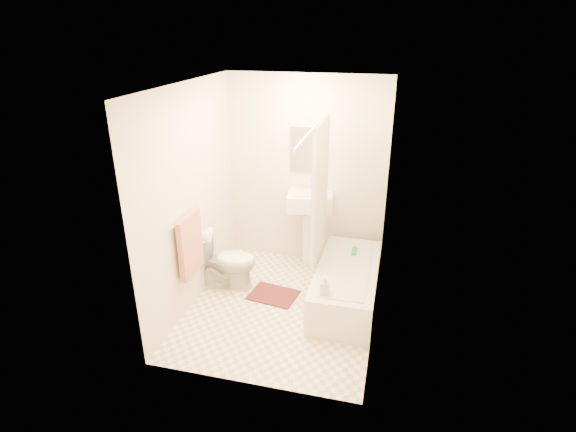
% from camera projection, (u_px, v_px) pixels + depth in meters
% --- Properties ---
extents(floor, '(2.40, 2.40, 0.00)m').
position_uv_depth(floor, '(283.00, 307.00, 5.02)').
color(floor, beige).
rests_on(floor, ground).
extents(ceiling, '(2.40, 2.40, 0.00)m').
position_uv_depth(ceiling, '(281.00, 85.00, 4.08)').
color(ceiling, white).
rests_on(ceiling, ground).
extents(wall_back, '(2.00, 0.02, 2.40)m').
position_uv_depth(wall_back, '(306.00, 172.00, 5.62)').
color(wall_back, beige).
rests_on(wall_back, ground).
extents(wall_left, '(0.02, 2.40, 2.40)m').
position_uv_depth(wall_left, '(191.00, 199.00, 4.77)').
color(wall_left, beige).
rests_on(wall_left, ground).
extents(wall_right, '(0.02, 2.40, 2.40)m').
position_uv_depth(wall_right, '(382.00, 217.00, 4.32)').
color(wall_right, beige).
rests_on(wall_right, ground).
extents(mirror, '(0.40, 0.03, 0.55)m').
position_uv_depth(mirror, '(306.00, 149.00, 5.48)').
color(mirror, white).
rests_on(mirror, wall_back).
extents(curtain_rod, '(0.03, 1.70, 0.03)m').
position_uv_depth(curtain_rod, '(315.00, 128.00, 4.25)').
color(curtain_rod, silver).
rests_on(curtain_rod, wall_back).
extents(shower_curtain, '(0.04, 0.80, 1.55)m').
position_uv_depth(shower_curtain, '(320.00, 192.00, 4.92)').
color(shower_curtain, silver).
rests_on(shower_curtain, curtain_rod).
extents(towel_bar, '(0.02, 0.60, 0.02)m').
position_uv_depth(towel_bar, '(185.00, 217.00, 4.58)').
color(towel_bar, silver).
rests_on(towel_bar, wall_left).
extents(towel, '(0.06, 0.45, 0.66)m').
position_uv_depth(towel, '(190.00, 245.00, 4.70)').
color(towel, '#CC7266').
rests_on(towel, towel_bar).
extents(toilet_paper, '(0.11, 0.12, 0.12)m').
position_uv_depth(toilet_paper, '(205.00, 237.00, 5.06)').
color(toilet_paper, white).
rests_on(toilet_paper, wall_left).
extents(toilet, '(0.74, 0.48, 0.68)m').
position_uv_depth(toilet, '(227.00, 261.00, 5.29)').
color(toilet, white).
rests_on(toilet, floor).
extents(sink, '(0.61, 0.52, 1.08)m').
position_uv_depth(sink, '(309.00, 226.00, 5.73)').
color(sink, silver).
rests_on(sink, floor).
extents(bathtub, '(0.66, 1.51, 0.43)m').
position_uv_depth(bathtub, '(347.00, 284.00, 5.05)').
color(bathtub, silver).
rests_on(bathtub, floor).
extents(bath_mat, '(0.59, 0.48, 0.02)m').
position_uv_depth(bath_mat, '(273.00, 295.00, 5.22)').
color(bath_mat, '#542F22').
rests_on(bath_mat, floor).
extents(soap_bottle, '(0.11, 0.11, 0.20)m').
position_uv_depth(soap_bottle, '(325.00, 285.00, 4.45)').
color(soap_bottle, white).
rests_on(soap_bottle, bathtub).
extents(scrub_brush, '(0.06, 0.19, 0.04)m').
position_uv_depth(scrub_brush, '(354.00, 251.00, 5.29)').
color(scrub_brush, green).
rests_on(scrub_brush, bathtub).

